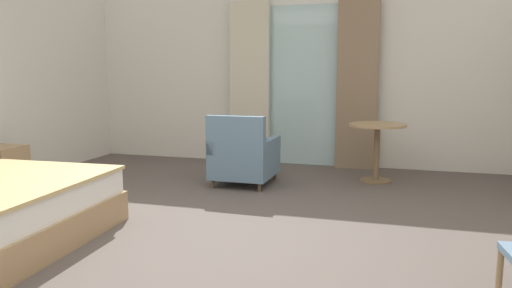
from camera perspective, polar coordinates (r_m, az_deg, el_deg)
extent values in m
cube|color=#564C47|center=(4.01, -6.38, -12.31)|extent=(6.90, 7.82, 0.10)
cube|color=silver|center=(7.25, 4.59, 8.08)|extent=(6.50, 0.12, 2.63)
cube|color=silver|center=(7.15, 5.58, 6.79)|extent=(1.13, 0.02, 2.32)
cube|color=beige|center=(7.24, -0.72, 7.13)|extent=(0.60, 0.10, 2.39)
cube|color=#897056|center=(6.95, 11.85, 6.89)|extent=(0.57, 0.10, 2.39)
cylinder|color=tan|center=(3.15, 26.70, -14.39)|extent=(0.04, 0.04, 0.40)
cube|color=slate|center=(5.96, -1.31, -2.30)|extent=(0.72, 0.80, 0.30)
cube|color=slate|center=(5.59, -2.42, 0.96)|extent=(0.70, 0.14, 0.47)
cube|color=slate|center=(5.83, 1.46, -0.22)|extent=(0.12, 0.79, 0.16)
cube|color=slate|center=(6.02, -4.01, 0.04)|extent=(0.12, 0.79, 0.16)
cylinder|color=#4C3D2D|center=(6.23, 2.20, -3.72)|extent=(0.04, 0.04, 0.10)
cylinder|color=#4C3D2D|center=(6.40, -2.80, -3.39)|extent=(0.04, 0.04, 0.10)
cylinder|color=#4C3D2D|center=(5.60, 0.41, -5.11)|extent=(0.04, 0.04, 0.10)
cylinder|color=#4C3D2D|center=(5.80, -5.08, -4.69)|extent=(0.04, 0.04, 0.10)
cylinder|color=tan|center=(6.18, 14.15, 2.19)|extent=(0.70, 0.70, 0.03)
cylinder|color=brown|center=(6.23, 14.03, -1.16)|extent=(0.07, 0.07, 0.70)
cylinder|color=brown|center=(6.29, 13.92, -4.20)|extent=(0.39, 0.39, 0.02)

